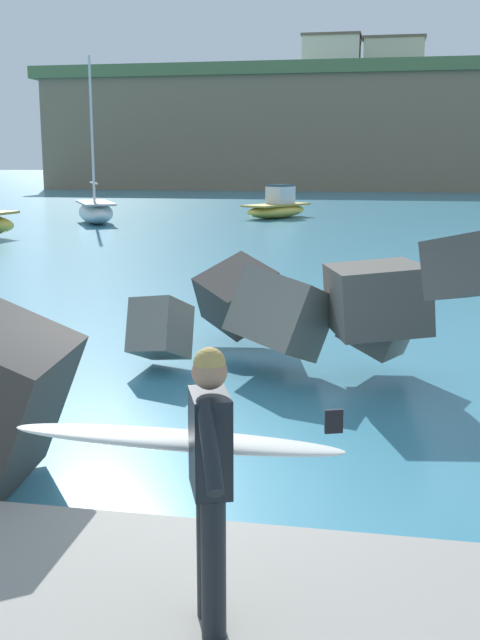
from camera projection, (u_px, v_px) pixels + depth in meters
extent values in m
plane|color=teal|center=(182.00, 458.00, 8.16)|extent=(400.00, 400.00, 0.00)
cube|color=#3D3A38|center=(239.00, 295.00, 13.02)|extent=(1.57, 1.70, 1.39)
cube|color=#4C4944|center=(376.00, 298.00, 10.71)|extent=(1.59, 1.72, 1.02)
cube|color=slate|center=(281.00, 314.00, 11.25)|extent=(1.67, 1.55, 1.45)
cube|color=slate|center=(160.00, 329.00, 11.54)|extent=(0.88, 1.18, 1.13)
cube|color=slate|center=(381.00, 319.00, 11.22)|extent=(1.30, 1.13, 1.14)
cylinder|color=black|center=(214.00, 569.00, 4.62)|extent=(0.15, 0.15, 0.90)
cylinder|color=black|center=(209.00, 549.00, 4.86)|extent=(0.15, 0.15, 0.90)
cube|color=black|center=(210.00, 442.00, 4.59)|extent=(0.34, 0.43, 0.60)
sphere|color=#A87A5B|center=(209.00, 372.00, 4.50)|extent=(0.21, 0.21, 0.21)
sphere|color=tan|center=(209.00, 363.00, 4.49)|extent=(0.19, 0.19, 0.19)
cylinder|color=black|center=(210.00, 446.00, 4.19)|extent=(0.27, 0.53, 0.41)
cylinder|color=black|center=(205.00, 434.00, 4.84)|extent=(0.09, 0.09, 0.56)
ellipsoid|color=white|center=(188.00, 440.00, 4.90)|extent=(2.09, 1.06, 0.37)
cube|color=black|center=(334.00, 421.00, 5.04)|extent=(0.12, 0.06, 0.16)
ellipsoid|color=white|center=(96.00, 213.00, 37.70)|extent=(3.48, 4.67, 1.03)
cube|color=#ACACAC|center=(95.00, 203.00, 37.60)|extent=(3.20, 4.30, 0.10)
cylinder|color=silver|center=(92.00, 130.00, 37.22)|extent=(0.12, 0.12, 6.81)
cylinder|color=silver|center=(94.00, 183.00, 37.73)|extent=(1.33, 2.40, 0.08)
ellipsoid|color=#EAC64C|center=(276.00, 211.00, 41.18)|extent=(3.61, 4.74, 0.73)
cube|color=#AF9539|center=(277.00, 205.00, 41.11)|extent=(3.32, 4.36, 0.10)
cube|color=silver|center=(280.00, 195.00, 41.27)|extent=(1.52, 1.66, 0.91)
cube|color=#334C5B|center=(281.00, 185.00, 41.17)|extent=(1.36, 1.49, 0.12)
cube|color=silver|center=(332.00, 62.00, 95.91)|extent=(6.80, 6.20, 5.41)
cube|color=#66564C|center=(332.00, 37.00, 95.33)|extent=(7.14, 6.51, 0.30)
cube|color=beige|center=(393.00, 62.00, 94.69)|extent=(7.11, 5.00, 5.01)
cube|color=#66564C|center=(394.00, 39.00, 94.15)|extent=(7.47, 5.25, 0.30)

